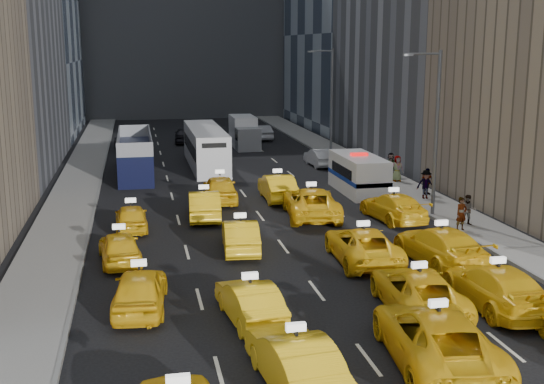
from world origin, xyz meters
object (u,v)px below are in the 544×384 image
Objects in this scene: taxi_1 at (296,361)px; double_decker at (135,155)px; city_bus at (206,148)px; nypd_van at (359,175)px; pedestrian_0 at (461,214)px; taxi_2 at (436,337)px; box_truck at (244,132)px.

taxi_1 is 33.25m from double_decker.
nypd_van is at bearing -57.12° from city_bus.
double_decker is at bearing 150.72° from nypd_van.
city_bus is 7.04× the size of pedestrian_0.
pedestrian_0 is at bearing -136.73° from taxi_1.
taxi_1 is 0.40× the size of city_bus.
double_decker reaches higher than taxi_1.
taxi_2 is at bearing -132.14° from pedestrian_0.
nypd_van reaches higher than taxi_2.
taxi_1 is at bearing -96.09° from city_bus.
pedestrian_0 is (1.95, -10.28, -0.17)m from nypd_van.
city_bus is 10.68m from box_truck.
taxi_2 is 3.58× the size of pedestrian_0.
nypd_van is 0.58× the size of double_decker.
box_truck reaches higher than nypd_van.
taxi_2 is (4.39, 0.58, 0.06)m from taxi_1.
city_bus reaches higher than nypd_van.
taxi_2 is 44.53m from box_truck.
taxi_2 is at bearing -178.66° from taxi_1.
taxi_1 is 35.47m from city_bus.
taxi_1 is at bearing -108.81° from nypd_van.
double_decker reaches higher than box_truck.
nypd_van is 0.97× the size of box_truck.
nypd_van reaches higher than pedestrian_0.
taxi_2 is at bearing -76.40° from double_decker.
box_truck is at bearing -103.49° from taxi_1.
city_bus is (1.24, 35.44, 0.72)m from taxi_1.
double_decker reaches higher than pedestrian_0.
taxi_1 is 18.11m from pedestrian_0.
taxi_1 is at bearing -93.04° from box_truck.
nypd_van is 16.59m from double_decker.
double_decker is at bearing -68.76° from taxi_2.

